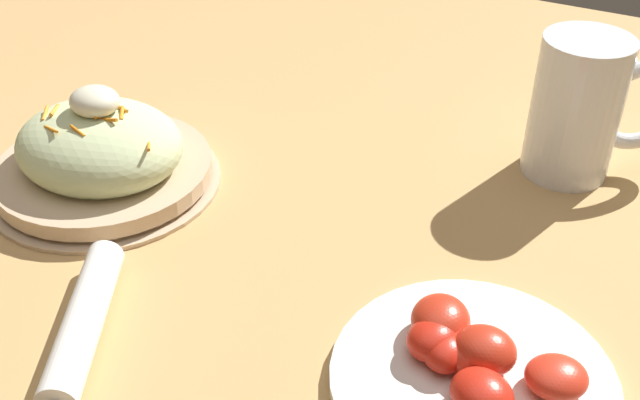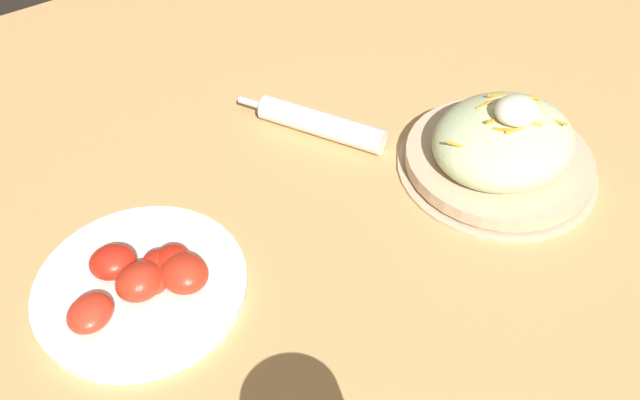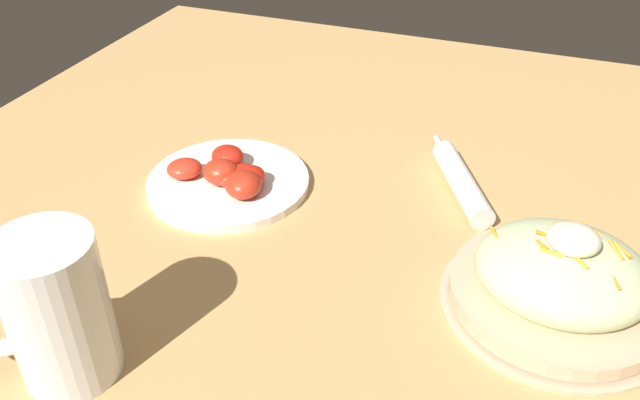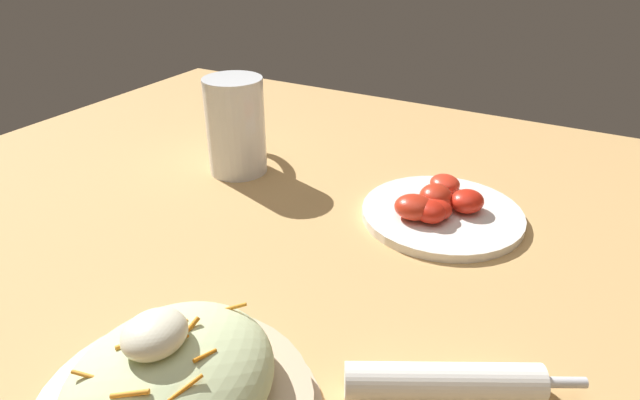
% 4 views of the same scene
% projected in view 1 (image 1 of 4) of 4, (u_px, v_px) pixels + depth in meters
% --- Properties ---
extents(ground_plane, '(1.43, 1.43, 0.00)m').
position_uv_depth(ground_plane, '(239.00, 223.00, 0.73)').
color(ground_plane, tan).
extents(salad_plate, '(0.24, 0.24, 0.11)m').
position_uv_depth(salad_plate, '(102.00, 156.00, 0.77)').
color(salad_plate, '#D1B28E').
rests_on(salad_plate, ground_plane).
extents(beer_mug, '(0.15, 0.11, 0.15)m').
position_uv_depth(beer_mug, '(580.00, 113.00, 0.77)').
color(beer_mug, white).
rests_on(beer_mug, ground_plane).
extents(napkin_roll, '(0.11, 0.19, 0.03)m').
position_uv_depth(napkin_roll, '(83.00, 322.00, 0.60)').
color(napkin_roll, white).
rests_on(napkin_roll, ground_plane).
extents(tomato_plate, '(0.21, 0.21, 0.04)m').
position_uv_depth(tomato_plate, '(472.00, 369.00, 0.56)').
color(tomato_plate, white).
rests_on(tomato_plate, ground_plane).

